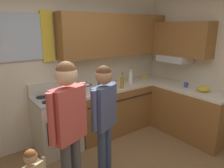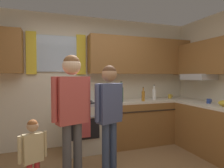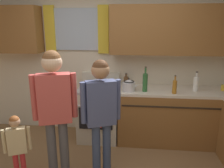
# 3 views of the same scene
# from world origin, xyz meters

# --- Properties ---
(back_wall_unit) EXTENTS (4.60, 0.42, 2.60)m
(back_wall_unit) POSITION_xyz_m (0.07, 1.81, 1.52)
(back_wall_unit) COLOR beige
(back_wall_unit) RESTS_ON ground
(kitchen_counter_run) EXTENTS (2.14, 1.98, 0.90)m
(kitchen_counter_run) POSITION_xyz_m (1.53, 1.15, 0.45)
(kitchen_counter_run) COLOR brown
(kitchen_counter_run) RESTS_ON ground
(stove_oven) EXTENTS (0.65, 0.67, 1.10)m
(stove_oven) POSITION_xyz_m (-0.19, 1.54, 0.47)
(stove_oven) COLOR beige
(stove_oven) RESTS_ON ground
(bottle_oil_amber) EXTENTS (0.06, 0.06, 0.29)m
(bottle_oil_amber) POSITION_xyz_m (1.01, 1.34, 1.01)
(bottle_oil_amber) COLOR #B27223
(bottle_oil_amber) RESTS_ON kitchen_counter_run
(bottle_squat_brown) EXTENTS (0.08, 0.08, 0.21)m
(bottle_squat_brown) POSITION_xyz_m (0.26, 1.76, 0.98)
(bottle_squat_brown) COLOR brown
(bottle_squat_brown) RESTS_ON kitchen_counter_run
(bottle_wine_green) EXTENTS (0.08, 0.08, 0.39)m
(bottle_wine_green) POSITION_xyz_m (0.57, 1.41, 1.05)
(bottle_wine_green) COLOR #2D6633
(bottle_wine_green) RESTS_ON kitchen_counter_run
(bottle_milk_white) EXTENTS (0.08, 0.08, 0.31)m
(bottle_milk_white) POSITION_xyz_m (1.36, 1.51, 1.02)
(bottle_milk_white) COLOR white
(bottle_milk_white) RESTS_ON kitchen_counter_run
(mug_mustard_yellow) EXTENTS (0.12, 0.08, 0.09)m
(mug_mustard_yellow) POSITION_xyz_m (1.82, 1.59, 0.95)
(mug_mustard_yellow) COLOR gold
(mug_mustard_yellow) RESTS_ON kitchen_counter_run
(stovetop_kettle) EXTENTS (0.27, 0.20, 0.21)m
(stovetop_kettle) POSITION_xyz_m (0.32, 1.41, 1.00)
(stovetop_kettle) COLOR silver
(stovetop_kettle) RESTS_ON kitchen_counter_run
(adult_holding_child) EXTENTS (0.49, 0.27, 1.66)m
(adult_holding_child) POSITION_xyz_m (-0.50, 0.37, 1.04)
(adult_holding_child) COLOR #4C4C51
(adult_holding_child) RESTS_ON ground
(adult_in_plaid) EXTENTS (0.45, 0.27, 1.54)m
(adult_in_plaid) POSITION_xyz_m (0.02, 0.47, 0.97)
(adult_in_plaid) COLOR #38476B
(adult_in_plaid) RESTS_ON ground
(small_child) EXTENTS (0.29, 0.16, 0.92)m
(small_child) POSITION_xyz_m (-0.94, 0.24, 0.58)
(small_child) COLOR red
(small_child) RESTS_ON ground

